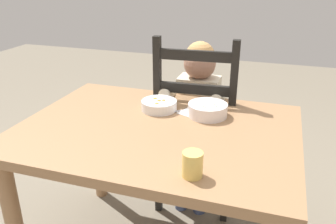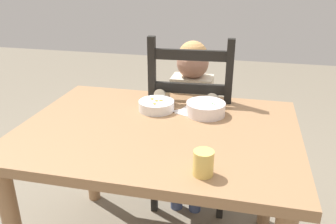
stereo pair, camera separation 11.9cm
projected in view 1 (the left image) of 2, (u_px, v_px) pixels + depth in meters
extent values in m
cube|color=#9E744E|center=(157.00, 131.00, 1.48)|extent=(1.17, 0.86, 0.04)
cylinder|color=#9E744E|center=(98.00, 148.00, 2.08)|extent=(0.07, 0.07, 0.66)
cylinder|color=#9E744E|center=(275.00, 177.00, 1.79)|extent=(0.07, 0.07, 0.66)
cube|color=black|center=(199.00, 130.00, 2.02)|extent=(0.45, 0.45, 0.02)
cube|color=black|center=(231.00, 153.00, 2.24)|extent=(0.04, 0.04, 0.44)
cube|color=black|center=(174.00, 146.00, 2.32)|extent=(0.04, 0.04, 0.44)
cube|color=black|center=(226.00, 187.00, 1.90)|extent=(0.04, 0.04, 0.44)
cube|color=black|center=(159.00, 177.00, 1.99)|extent=(0.04, 0.04, 0.44)
cube|color=black|center=(233.00, 97.00, 1.70)|extent=(0.04, 0.04, 0.56)
cube|color=black|center=(158.00, 91.00, 1.78)|extent=(0.04, 0.04, 0.56)
cube|color=black|center=(195.00, 56.00, 1.66)|extent=(0.36, 0.05, 0.05)
cube|color=black|center=(194.00, 89.00, 1.73)|extent=(0.36, 0.05, 0.05)
cube|color=beige|center=(198.00, 105.00, 1.93)|extent=(0.22, 0.14, 0.32)
sphere|color=#A8765F|center=(200.00, 63.00, 1.84)|extent=(0.17, 0.17, 0.17)
sphere|color=tan|center=(200.00, 56.00, 1.82)|extent=(0.16, 0.16, 0.16)
cylinder|color=#3F4C72|center=(182.00, 175.00, 1.99)|extent=(0.07, 0.07, 0.46)
cylinder|color=#3F4C72|center=(200.00, 178.00, 1.96)|extent=(0.07, 0.07, 0.46)
cylinder|color=beige|center=(170.00, 95.00, 1.85)|extent=(0.06, 0.24, 0.13)
cylinder|color=beige|center=(219.00, 100.00, 1.77)|extent=(0.06, 0.24, 0.13)
cylinder|color=white|center=(208.00, 110.00, 1.57)|extent=(0.18, 0.18, 0.06)
cylinder|color=white|center=(207.00, 115.00, 1.58)|extent=(0.08, 0.08, 0.01)
cylinder|color=green|center=(208.00, 108.00, 1.57)|extent=(0.15, 0.15, 0.03)
sphere|color=#4B9446|center=(205.00, 108.00, 1.53)|extent=(0.01, 0.01, 0.01)
sphere|color=#4D9433|center=(203.00, 107.00, 1.54)|extent=(0.01, 0.01, 0.01)
sphere|color=green|center=(216.00, 107.00, 1.54)|extent=(0.01, 0.01, 0.01)
sphere|color=#4B9A3C|center=(215.00, 106.00, 1.55)|extent=(0.01, 0.01, 0.01)
cylinder|color=white|center=(159.00, 105.00, 1.64)|extent=(0.17, 0.17, 0.05)
cylinder|color=white|center=(159.00, 109.00, 1.65)|extent=(0.08, 0.08, 0.01)
cylinder|color=orange|center=(159.00, 104.00, 1.64)|extent=(0.14, 0.14, 0.03)
cube|color=orange|center=(159.00, 101.00, 1.63)|extent=(0.02, 0.02, 0.01)
cube|color=orange|center=(155.00, 99.00, 1.66)|extent=(0.02, 0.02, 0.01)
cube|color=orange|center=(164.00, 101.00, 1.64)|extent=(0.02, 0.02, 0.01)
cube|color=orange|center=(157.00, 104.00, 1.60)|extent=(0.02, 0.02, 0.01)
cube|color=silver|center=(185.00, 110.00, 1.64)|extent=(0.08, 0.07, 0.00)
ellipsoid|color=silver|center=(172.00, 111.00, 1.62)|extent=(0.05, 0.05, 0.01)
cylinder|color=#E9C661|center=(192.00, 164.00, 1.12)|extent=(0.07, 0.07, 0.09)
cube|color=white|center=(196.00, 113.00, 1.61)|extent=(0.17, 0.16, 0.00)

